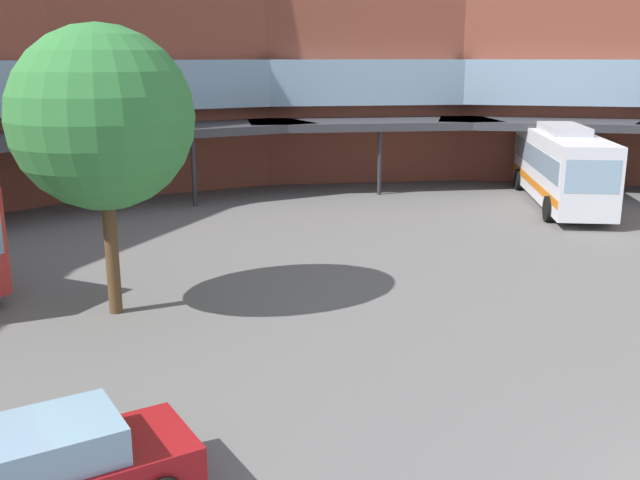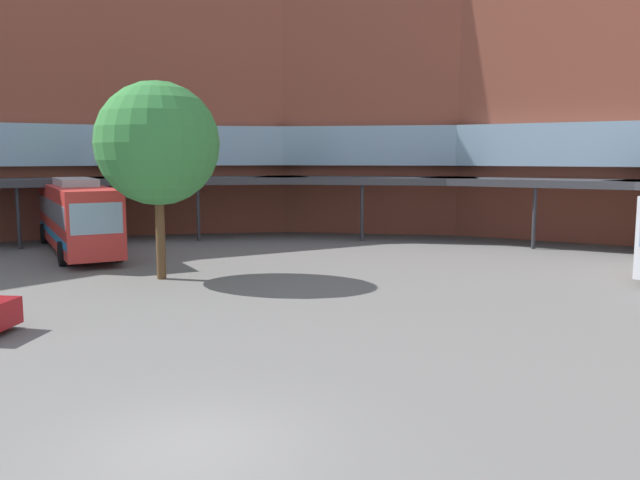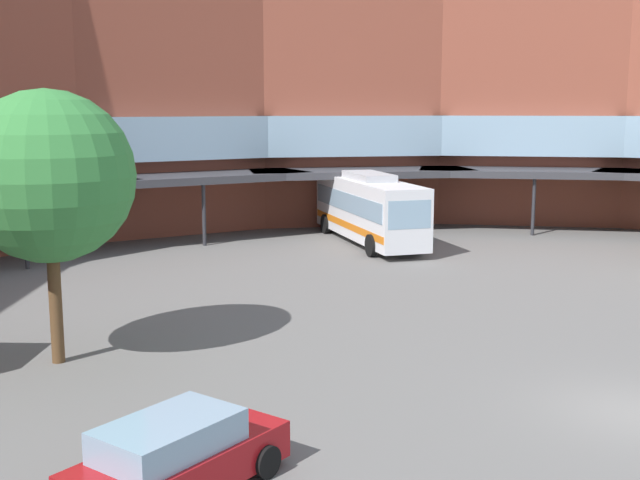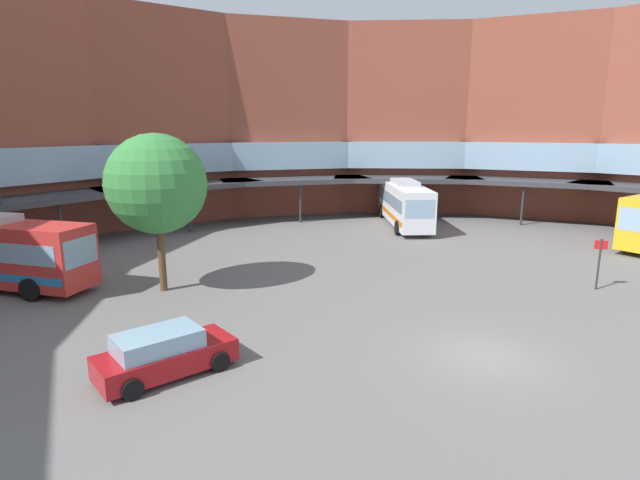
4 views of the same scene
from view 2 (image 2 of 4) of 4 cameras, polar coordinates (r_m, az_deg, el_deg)
The scene contains 4 objects.
ground_plane at distance 11.52m, azimuth -11.39°, elevation -17.53°, with size 117.05×117.05×0.00m, color slate.
station_building at distance 31.53m, azimuth 2.73°, elevation 13.36°, with size 74.17×38.18×17.07m.
bus_1 at distance 34.92m, azimuth -20.65°, elevation 2.09°, with size 9.53×11.31×3.73m.
plaza_tree at distance 26.03m, azimuth -14.11°, elevation 8.21°, with size 4.78×4.78×7.70m.
Camera 2 is at (3.87, -9.72, 4.82)m, focal length 36.35 mm.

